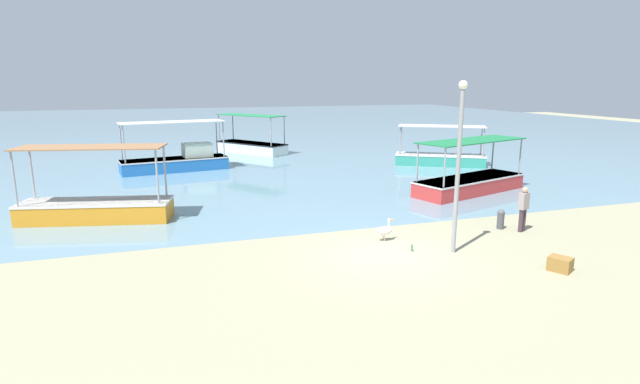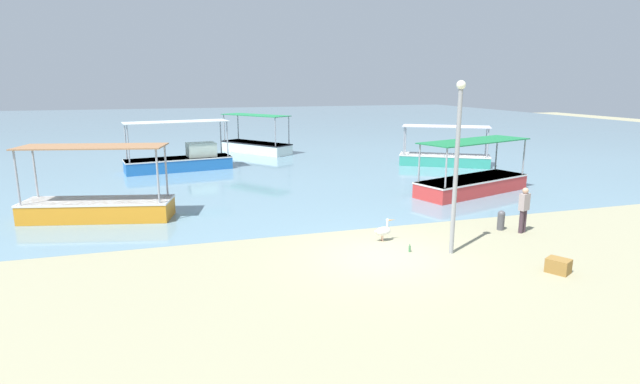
% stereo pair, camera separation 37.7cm
% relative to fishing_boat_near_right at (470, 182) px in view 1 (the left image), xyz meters
% --- Properties ---
extents(ground, '(120.00, 120.00, 0.00)m').
position_rel_fishing_boat_near_right_xyz_m(ground, '(-7.99, -7.18, -0.55)').
color(ground, gray).
extents(harbor_water, '(110.00, 90.00, 0.00)m').
position_rel_fishing_boat_near_right_xyz_m(harbor_water, '(-7.99, 40.82, -0.54)').
color(harbor_water, '#668A9B').
rests_on(harbor_water, ground).
extents(fishing_boat_near_right, '(6.66, 3.79, 2.62)m').
position_rel_fishing_boat_near_right_xyz_m(fishing_boat_near_right, '(0.00, 0.00, 0.00)').
color(fishing_boat_near_right, red).
rests_on(fishing_boat_near_right, harbor_water).
extents(fishing_boat_far_left, '(6.61, 2.86, 3.04)m').
position_rel_fishing_boat_near_right_xyz_m(fishing_boat_far_left, '(-13.56, 10.95, 0.13)').
color(fishing_boat_far_left, blue).
rests_on(fishing_boat_far_left, harbor_water).
extents(fishing_boat_center, '(6.00, 2.92, 2.97)m').
position_rel_fishing_boat_near_right_xyz_m(fishing_boat_center, '(-17.15, 0.17, 0.04)').
color(fishing_boat_center, orange).
rests_on(fishing_boat_center, harbor_water).
extents(fishing_boat_far_right, '(4.96, 5.92, 2.92)m').
position_rel_fishing_boat_near_right_xyz_m(fishing_boat_far_right, '(-7.83, 17.30, 0.03)').
color(fishing_boat_far_right, white).
rests_on(fishing_boat_far_right, harbor_water).
extents(fishing_boat_outer, '(5.82, 4.38, 2.60)m').
position_rel_fishing_boat_near_right_xyz_m(fishing_boat_outer, '(3.03, 7.78, -0.01)').
color(fishing_boat_outer, teal).
rests_on(fishing_boat_outer, harbor_water).
extents(pelican, '(0.80, 0.31, 0.80)m').
position_rel_fishing_boat_near_right_xyz_m(pelican, '(-7.32, -5.74, -0.17)').
color(pelican, '#E0997A').
rests_on(pelican, ground).
extents(lamp_post, '(0.28, 0.28, 5.48)m').
position_rel_fishing_boat_near_right_xyz_m(lamp_post, '(-5.72, -7.53, 2.55)').
color(lamp_post, gray).
rests_on(lamp_post, ground).
extents(mooring_bollard, '(0.27, 0.27, 0.74)m').
position_rel_fishing_boat_near_right_xyz_m(mooring_bollard, '(-2.56, -5.77, -0.15)').
color(mooring_bollard, '#47474C').
rests_on(mooring_bollard, ground).
extents(fisherman_standing, '(0.45, 0.35, 1.69)m').
position_rel_fishing_boat_near_right_xyz_m(fisherman_standing, '(-2.02, -6.29, 0.36)').
color(fisherman_standing, '#402F38').
rests_on(fisherman_standing, ground).
extents(cargo_crate, '(0.72, 0.78, 0.42)m').
position_rel_fishing_boat_near_right_xyz_m(cargo_crate, '(-3.64, -9.92, -0.34)').
color(cargo_crate, olive).
rests_on(cargo_crate, ground).
extents(glass_bottle, '(0.07, 0.07, 0.27)m').
position_rel_fishing_boat_near_right_xyz_m(glass_bottle, '(-6.95, -7.04, -0.44)').
color(glass_bottle, '#3F7F4C').
rests_on(glass_bottle, ground).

